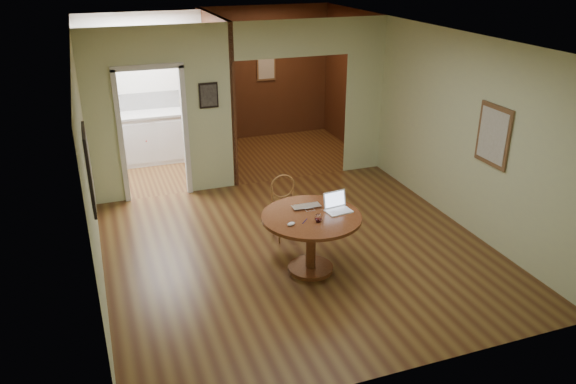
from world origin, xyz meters
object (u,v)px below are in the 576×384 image
object	(u,v)px
chair	(285,203)
closed_laptop	(308,208)
open_laptop	(337,205)
dining_table	(311,230)

from	to	relation	value
chair	closed_laptop	world-z (taller)	chair
open_laptop	dining_table	bearing A→B (deg)	179.82
dining_table	chair	distance (m)	0.98
open_laptop	closed_laptop	size ratio (longest dim) A/B	0.92
dining_table	chair	bearing A→B (deg)	89.92
closed_laptop	open_laptop	bearing A→B (deg)	-20.56
dining_table	closed_laptop	distance (m)	0.27
open_laptop	closed_laptop	world-z (taller)	open_laptop
dining_table	open_laptop	bearing A→B (deg)	7.10
chair	open_laptop	world-z (taller)	open_laptop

